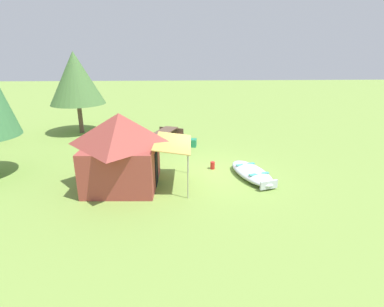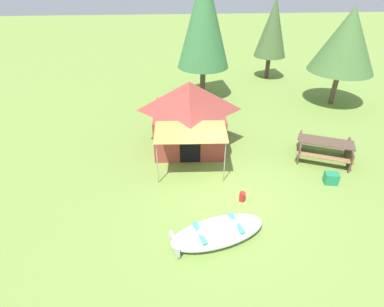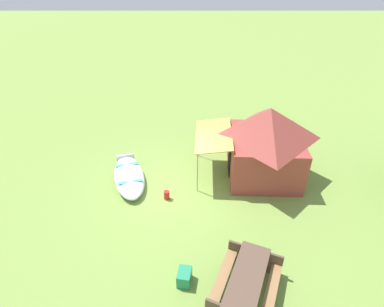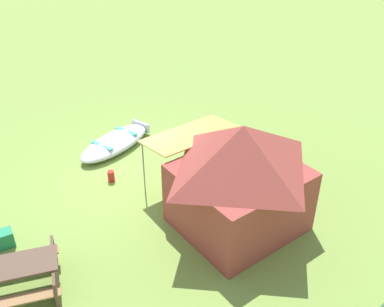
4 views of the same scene
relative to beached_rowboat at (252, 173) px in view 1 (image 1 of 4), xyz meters
The scene contains 7 objects.
ground_plane 1.77m from the beached_rowboat, 73.74° to the left, with size 80.00×80.00×0.00m, color olive.
beached_rowboat is the anchor object (origin of this frame).
canvas_cabin_tent 5.13m from the beached_rowboat, 95.05° to the left, with size 3.00×3.98×2.74m.
picnic_table 5.87m from the beached_rowboat, 38.17° to the left, with size 2.38×2.09×0.77m.
cooler_box 4.73m from the beached_rowboat, 26.66° to the left, with size 0.44×0.33×0.40m, color #228A5A.
fuel_can 1.77m from the beached_rowboat, 55.31° to the left, with size 0.19×0.19×0.32m, color red.
pine_tree_back_right 11.94m from the beached_rowboat, 49.91° to the left, with size 3.18×3.18×4.78m.
Camera 1 is at (-11.51, 1.21, 4.83)m, focal length 28.42 mm.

